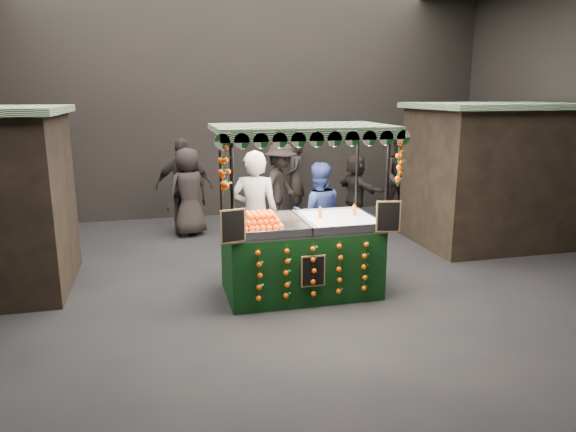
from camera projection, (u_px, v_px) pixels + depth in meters
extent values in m
plane|color=black|center=(284.00, 289.00, 7.64)|extent=(12.00, 12.00, 0.00)
cube|color=black|center=(231.00, 105.00, 11.78)|extent=(12.00, 0.10, 5.00)
cube|color=black|center=(549.00, 158.00, 2.34)|extent=(12.00, 0.10, 5.00)
cube|color=black|center=(494.00, 177.00, 9.81)|extent=(2.80, 2.00, 2.50)
cube|color=#104C18|center=(500.00, 106.00, 9.51)|extent=(3.00, 2.20, 0.10)
cube|color=black|center=(301.00, 260.00, 7.41)|extent=(2.10, 1.14, 0.95)
cube|color=silver|center=(301.00, 226.00, 7.30)|extent=(2.10, 1.14, 0.04)
cylinder|color=black|center=(233.00, 229.00, 6.50)|extent=(0.05, 0.05, 2.29)
cylinder|color=black|center=(386.00, 219.00, 6.99)|extent=(0.05, 0.05, 2.29)
cylinder|color=black|center=(222.00, 210.00, 7.53)|extent=(0.05, 0.05, 2.29)
cylinder|color=black|center=(356.00, 203.00, 8.01)|extent=(0.05, 0.05, 2.29)
cube|color=#104C18|center=(301.00, 128.00, 6.99)|extent=(2.34, 1.38, 0.08)
cube|color=white|center=(340.00, 220.00, 7.42)|extent=(0.93, 1.03, 0.08)
cube|color=black|center=(233.00, 226.00, 6.44)|extent=(0.32, 0.09, 0.42)
cube|color=black|center=(388.00, 217.00, 6.93)|extent=(0.32, 0.09, 0.42)
cube|color=black|center=(313.00, 271.00, 6.82)|extent=(0.32, 0.02, 0.42)
imported|color=slate|center=(255.00, 215.00, 7.94)|extent=(0.82, 0.67, 1.96)
imported|color=navy|center=(318.00, 215.00, 8.54)|extent=(0.90, 0.75, 1.70)
imported|color=black|center=(28.00, 207.00, 8.57)|extent=(0.83, 0.74, 1.92)
imported|color=black|center=(402.00, 179.00, 11.42)|extent=(1.07, 0.92, 1.91)
imported|color=#2C2624|center=(184.00, 186.00, 10.51)|extent=(1.17, 0.61, 1.92)
imported|color=#2D2624|center=(281.00, 188.00, 10.60)|extent=(1.23, 1.35, 1.82)
imported|color=black|center=(188.00, 192.00, 10.35)|extent=(1.01, 0.85, 1.75)
imported|color=black|center=(356.00, 190.00, 11.25)|extent=(0.81, 1.47, 1.51)
imported|color=#2D2724|center=(295.00, 178.00, 12.11)|extent=(0.54, 0.70, 1.72)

